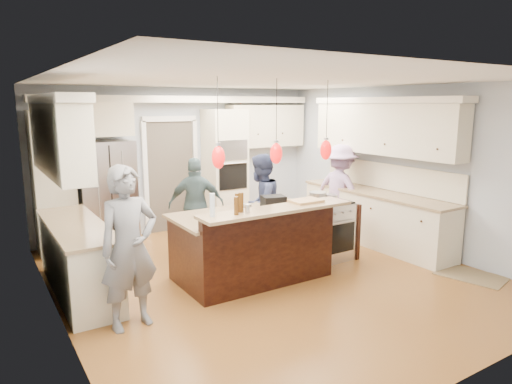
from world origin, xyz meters
TOP-DOWN VIEW (x-y plane):
  - ground_plane at (0.00, 0.00)m, footprint 6.00×6.00m
  - room_shell at (0.00, 0.00)m, footprint 5.54×6.04m
  - refrigerator at (-1.55, 2.64)m, footprint 0.90×0.70m
  - oven_column at (0.75, 2.67)m, footprint 0.72×0.69m
  - back_upper_cabinets at (-0.75, 2.76)m, footprint 5.30×0.61m
  - right_counter_run at (2.44, 0.30)m, footprint 0.64×3.10m
  - left_cabinets at (-2.44, 0.80)m, footprint 0.64×2.30m
  - kitchen_island at (-0.25, 0.07)m, footprint 2.10×1.46m
  - island_range at (1.16, 0.15)m, footprint 0.82×0.71m
  - pendant_lights at (-0.25, -0.51)m, footprint 1.75×0.15m
  - person_bar_end at (-2.10, -0.45)m, footprint 0.70×0.51m
  - person_far_left at (0.40, 0.85)m, footprint 0.98×0.91m
  - person_far_right at (-0.37, 1.60)m, footprint 0.98×0.70m
  - person_range_side at (2.25, 1.01)m, footprint 0.80×1.18m
  - floor_rug at (2.40, -1.57)m, footprint 0.80×1.00m
  - water_bottle at (-1.14, -0.51)m, footprint 0.07×0.07m
  - beer_bottle_a at (-0.75, -0.50)m, footprint 0.08×0.08m
  - beer_bottle_b at (-0.87, -0.59)m, footprint 0.06×0.06m
  - beer_bottle_c at (-0.78, -0.47)m, footprint 0.07×0.07m
  - drink_can at (-0.71, -0.58)m, footprint 0.06×0.06m
  - cutting_board at (0.27, -0.47)m, footprint 0.41×0.29m
  - pot_large at (1.01, 0.18)m, footprint 0.26×0.26m
  - pot_small at (1.24, 0.13)m, footprint 0.20×0.20m

SIDE VIEW (x-z plane):
  - ground_plane at x=0.00m, z-range 0.00..0.00m
  - floor_rug at x=2.40m, z-range 0.00..0.01m
  - island_range at x=1.16m, z-range 0.00..0.92m
  - kitchen_island at x=-0.25m, z-range -0.07..1.05m
  - person_far_right at x=-0.37m, z-range 0.00..1.55m
  - person_far_left at x=0.40m, z-range 0.00..1.63m
  - person_range_side at x=2.25m, z-range 0.00..1.68m
  - person_bar_end at x=-2.10m, z-range 0.00..1.78m
  - refrigerator at x=-1.55m, z-range 0.00..1.80m
  - pot_small at x=1.24m, z-range 0.92..1.02m
  - pot_large at x=1.01m, z-range 0.92..1.07m
  - right_counter_run at x=2.44m, z-range -0.20..2.31m
  - left_cabinets at x=-2.44m, z-range -0.20..2.31m
  - cutting_board at x=0.27m, z-range 1.12..1.15m
  - oven_column at x=0.75m, z-range 0.00..2.30m
  - drink_can at x=-0.71m, z-range 1.12..1.22m
  - beer_bottle_b at x=-0.87m, z-range 1.12..1.34m
  - beer_bottle_c at x=-0.78m, z-range 1.12..1.35m
  - beer_bottle_a at x=-0.75m, z-range 1.12..1.36m
  - water_bottle at x=-1.14m, z-range 1.12..1.39m
  - back_upper_cabinets at x=-0.75m, z-range 0.40..2.94m
  - pendant_lights at x=-0.25m, z-range 1.29..2.32m
  - room_shell at x=0.00m, z-range 0.46..3.18m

